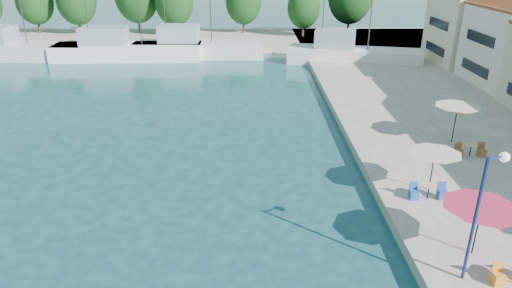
{
  "coord_description": "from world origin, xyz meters",
  "views": [
    {
      "loc": [
        -0.42,
        1.14,
        11.92
      ],
      "look_at": [
        -0.18,
        26.0,
        1.4
      ],
      "focal_mm": 32.0,
      "sensor_mm": 36.0,
      "label": 1
    }
  ],
  "objects_px": {
    "umbrella_cream": "(457,110)",
    "trawler_03": "(196,48)",
    "trawler_04": "(350,55)",
    "trawler_01": "(11,50)",
    "trawler_02": "(124,50)",
    "street_lamp": "(486,195)",
    "umbrella_pink": "(481,213)",
    "umbrella_white": "(434,157)"
  },
  "relations": [
    {
      "from": "trawler_03",
      "to": "street_lamp",
      "type": "relative_size",
      "value": 3.14
    },
    {
      "from": "trawler_01",
      "to": "street_lamp",
      "type": "xyz_separation_m",
      "value": [
        37.08,
        -41.12,
        3.02
      ]
    },
    {
      "from": "trawler_02",
      "to": "trawler_03",
      "type": "xyz_separation_m",
      "value": [
        8.37,
        1.38,
        0.0
      ]
    },
    {
      "from": "trawler_02",
      "to": "umbrella_cream",
      "type": "bearing_deg",
      "value": -45.59
    },
    {
      "from": "trawler_03",
      "to": "trawler_01",
      "type": "bearing_deg",
      "value": -176.44
    },
    {
      "from": "trawler_03",
      "to": "umbrella_white",
      "type": "xyz_separation_m",
      "value": [
        15.92,
        -35.23,
        1.38
      ]
    },
    {
      "from": "trawler_01",
      "to": "street_lamp",
      "type": "relative_size",
      "value": 3.56
    },
    {
      "from": "trawler_03",
      "to": "trawler_04",
      "type": "height_order",
      "value": "same"
    },
    {
      "from": "trawler_02",
      "to": "street_lamp",
      "type": "distance_m",
      "value": 46.92
    },
    {
      "from": "trawler_04",
      "to": "umbrella_white",
      "type": "bearing_deg",
      "value": -80.43
    },
    {
      "from": "umbrella_pink",
      "to": "trawler_04",
      "type": "bearing_deg",
      "value": 86.38
    },
    {
      "from": "street_lamp",
      "to": "umbrella_cream",
      "type": "bearing_deg",
      "value": 46.88
    },
    {
      "from": "trawler_01",
      "to": "trawler_02",
      "type": "relative_size",
      "value": 1.02
    },
    {
      "from": "trawler_04",
      "to": "street_lamp",
      "type": "bearing_deg",
      "value": -81.1
    },
    {
      "from": "trawler_03",
      "to": "umbrella_white",
      "type": "distance_m",
      "value": 38.69
    },
    {
      "from": "trawler_01",
      "to": "umbrella_cream",
      "type": "xyz_separation_m",
      "value": [
        41.79,
        -27.97,
        1.7
      ]
    },
    {
      "from": "trawler_03",
      "to": "trawler_04",
      "type": "relative_size",
      "value": 1.03
    },
    {
      "from": "trawler_01",
      "to": "trawler_03",
      "type": "relative_size",
      "value": 1.13
    },
    {
      "from": "trawler_01",
      "to": "trawler_03",
      "type": "distance_m",
      "value": 22.09
    },
    {
      "from": "trawler_04",
      "to": "umbrella_pink",
      "type": "bearing_deg",
      "value": -80.08
    },
    {
      "from": "street_lamp",
      "to": "trawler_01",
      "type": "bearing_deg",
      "value": 108.63
    },
    {
      "from": "trawler_04",
      "to": "trawler_03",
      "type": "bearing_deg",
      "value": -179.53
    },
    {
      "from": "trawler_02",
      "to": "umbrella_cream",
      "type": "relative_size",
      "value": 6.1
    },
    {
      "from": "trawler_02",
      "to": "trawler_03",
      "type": "relative_size",
      "value": 1.11
    },
    {
      "from": "trawler_03",
      "to": "umbrella_cream",
      "type": "bearing_deg",
      "value": -54.17
    },
    {
      "from": "trawler_01",
      "to": "umbrella_cream",
      "type": "bearing_deg",
      "value": -30.33
    },
    {
      "from": "trawler_01",
      "to": "street_lamp",
      "type": "bearing_deg",
      "value": -44.5
    },
    {
      "from": "trawler_03",
      "to": "trawler_04",
      "type": "xyz_separation_m",
      "value": [
        18.07,
        -4.2,
        0.0
      ]
    },
    {
      "from": "trawler_04",
      "to": "umbrella_cream",
      "type": "relative_size",
      "value": 5.34
    },
    {
      "from": "trawler_03",
      "to": "trawler_04",
      "type": "bearing_deg",
      "value": -11.65
    },
    {
      "from": "umbrella_cream",
      "to": "trawler_03",
      "type": "bearing_deg",
      "value": 124.41
    },
    {
      "from": "trawler_03",
      "to": "umbrella_pink",
      "type": "xyz_separation_m",
      "value": [
        15.78,
        -40.52,
        1.43
      ]
    },
    {
      "from": "trawler_02",
      "to": "trawler_01",
      "type": "bearing_deg",
      "value": 176.39
    },
    {
      "from": "trawler_01",
      "to": "umbrella_white",
      "type": "relative_size",
      "value": 6.74
    },
    {
      "from": "trawler_04",
      "to": "street_lamp",
      "type": "xyz_separation_m",
      "value": [
        -3.06,
        -37.75,
        3.02
      ]
    },
    {
      "from": "trawler_04",
      "to": "trawler_02",
      "type": "bearing_deg",
      "value": -172.54
    },
    {
      "from": "trawler_04",
      "to": "umbrella_cream",
      "type": "bearing_deg",
      "value": -72.63
    },
    {
      "from": "umbrella_pink",
      "to": "umbrella_white",
      "type": "relative_size",
      "value": 1.16
    },
    {
      "from": "trawler_01",
      "to": "umbrella_pink",
      "type": "relative_size",
      "value": 5.82
    },
    {
      "from": "street_lamp",
      "to": "trawler_03",
      "type": "bearing_deg",
      "value": 86.27
    },
    {
      "from": "trawler_01",
      "to": "umbrella_pink",
      "type": "height_order",
      "value": "trawler_01"
    },
    {
      "from": "trawler_03",
      "to": "street_lamp",
      "type": "xyz_separation_m",
      "value": [
        15.01,
        -41.94,
        3.02
      ]
    }
  ]
}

